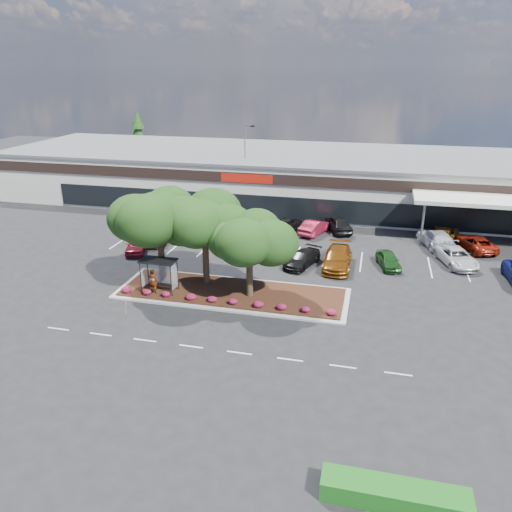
% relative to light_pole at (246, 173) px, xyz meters
% --- Properties ---
extents(ground, '(160.00, 160.00, 0.00)m').
position_rel_light_pole_xyz_m(ground, '(7.17, -28.01, -4.57)').
color(ground, black).
rests_on(ground, ground).
extents(retail_store, '(80.40, 25.20, 6.25)m').
position_rel_light_pole_xyz_m(retail_store, '(7.24, 5.90, -1.42)').
color(retail_store, beige).
rests_on(retail_store, ground).
extents(landscape_island, '(18.00, 6.00, 0.26)m').
position_rel_light_pole_xyz_m(landscape_island, '(5.17, -24.01, -4.45)').
color(landscape_island, '#A3A39E').
rests_on(landscape_island, ground).
extents(lane_markings, '(33.12, 20.06, 0.01)m').
position_rel_light_pole_xyz_m(lane_markings, '(7.03, -17.59, -4.57)').
color(lane_markings, silver).
rests_on(lane_markings, ground).
extents(shrub_row, '(17.00, 0.80, 0.50)m').
position_rel_light_pole_xyz_m(shrub_row, '(5.17, -26.11, -4.06)').
color(shrub_row, maroon).
rests_on(shrub_row, landscape_island).
extents(bus_shelter, '(2.75, 1.55, 2.59)m').
position_rel_light_pole_xyz_m(bus_shelter, '(-0.33, -25.06, -2.27)').
color(bus_shelter, black).
rests_on(bus_shelter, landscape_island).
extents(island_tree_west, '(7.20, 7.20, 7.89)m').
position_rel_light_pole_xyz_m(island_tree_west, '(-0.83, -23.51, -0.37)').
color(island_tree_west, '#14330E').
rests_on(island_tree_west, landscape_island).
extents(island_tree_mid, '(6.60, 6.60, 7.32)m').
position_rel_light_pole_xyz_m(island_tree_mid, '(2.67, -22.81, -0.65)').
color(island_tree_mid, '#14330E').
rests_on(island_tree_mid, landscape_island).
extents(island_tree_east, '(5.80, 5.80, 6.50)m').
position_rel_light_pole_xyz_m(island_tree_east, '(6.67, -24.31, -1.06)').
color(island_tree_east, '#14330E').
rests_on(island_tree_east, landscape_island).
extents(hedge_south_east, '(6.00, 1.30, 0.90)m').
position_rel_light_pole_xyz_m(hedge_south_east, '(17.17, -41.51, -4.12)').
color(hedge_south_east, '#16460E').
rests_on(hedge_south_east, ground).
extents(conifer_north_west, '(4.40, 4.40, 10.00)m').
position_rel_light_pole_xyz_m(conifer_north_west, '(-22.83, 17.99, 0.43)').
color(conifer_north_west, '#14330E').
rests_on(conifer_north_west, ground).
extents(person_waiting, '(0.79, 0.60, 1.96)m').
position_rel_light_pole_xyz_m(person_waiting, '(-0.67, -25.64, -3.33)').
color(person_waiting, '#594C47').
rests_on(person_waiting, landscape_island).
extents(light_pole, '(1.43, 0.51, 10.29)m').
position_rel_light_pole_xyz_m(light_pole, '(0.00, 0.00, 0.00)').
color(light_pole, '#A3A39E').
rests_on(light_pole, ground).
extents(survey_stake, '(0.08, 0.14, 1.00)m').
position_rel_light_pole_xyz_m(survey_stake, '(-1.30, -29.01, -3.93)').
color(survey_stake, '#9C7952').
rests_on(survey_stake, ground).
extents(car_0, '(2.82, 4.61, 1.46)m').
position_rel_light_pole_xyz_m(car_0, '(-6.35, -16.98, -3.84)').
color(car_0, maroon).
rests_on(car_0, ground).
extents(car_1, '(3.13, 5.92, 1.64)m').
position_rel_light_pole_xyz_m(car_1, '(-5.53, -13.64, -3.75)').
color(car_1, black).
rests_on(car_1, ground).
extents(car_2, '(4.16, 6.58, 1.69)m').
position_rel_light_pole_xyz_m(car_2, '(3.23, -14.40, -3.73)').
color(car_2, navy).
rests_on(car_2, ground).
extents(car_3, '(2.17, 5.29, 1.53)m').
position_rel_light_pole_xyz_m(car_3, '(4.08, -13.82, -3.81)').
color(car_3, '#9DA1A8').
rests_on(car_3, ground).
extents(car_4, '(3.35, 5.00, 1.34)m').
position_rel_light_pole_xyz_m(car_4, '(9.56, -16.79, -3.90)').
color(car_4, black).
rests_on(car_4, ground).
extents(car_5, '(2.38, 5.81, 1.68)m').
position_rel_light_pole_xyz_m(car_5, '(12.66, -16.42, -3.73)').
color(car_5, '#6E3A0B').
rests_on(car_5, ground).
extents(car_6, '(2.55, 4.23, 1.35)m').
position_rel_light_pole_xyz_m(car_6, '(17.03, -15.28, -3.90)').
color(car_6, '#174416').
rests_on(car_6, ground).
extents(car_7, '(3.85, 5.73, 1.46)m').
position_rel_light_pole_xyz_m(car_7, '(22.96, -13.31, -3.84)').
color(car_7, silver).
rests_on(car_7, ground).
extents(car_9, '(1.84, 4.33, 1.39)m').
position_rel_light_pole_xyz_m(car_9, '(-3.13, -9.87, -3.88)').
color(car_9, silver).
rests_on(car_9, ground).
extents(car_11, '(3.33, 5.23, 1.66)m').
position_rel_light_pole_xyz_m(car_11, '(6.48, -7.76, -3.74)').
color(car_11, black).
rests_on(car_11, ground).
extents(car_12, '(3.12, 4.86, 1.51)m').
position_rel_light_pole_xyz_m(car_12, '(9.49, -7.63, -3.82)').
color(car_12, maroon).
rests_on(car_12, ground).
extents(car_14, '(3.71, 5.36, 1.69)m').
position_rel_light_pole_xyz_m(car_14, '(11.85, -6.24, -3.73)').
color(car_14, black).
rests_on(car_14, ground).
extents(car_15, '(3.77, 5.67, 1.45)m').
position_rel_light_pole_xyz_m(car_15, '(22.52, -6.65, -3.85)').
color(car_15, brown).
rests_on(car_15, ground).
extents(car_16, '(3.82, 6.19, 1.68)m').
position_rel_light_pole_xyz_m(car_16, '(21.58, -8.71, -3.73)').
color(car_16, silver).
rests_on(car_16, ground).
extents(car_17, '(3.98, 5.59, 1.41)m').
position_rel_light_pole_xyz_m(car_17, '(25.22, -8.83, -3.87)').
color(car_17, maroon).
rests_on(car_17, ground).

